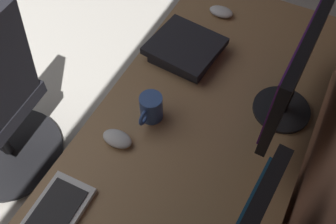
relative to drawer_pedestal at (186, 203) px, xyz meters
The scene contains 7 objects.
desk 0.31m from the drawer_pedestal, 72.68° to the right, with size 1.82×0.71×0.73m.
drawer_pedestal is the anchor object (origin of this frame).
monitor_primary 0.73m from the drawer_pedestal, 147.83° to the left, with size 0.55×0.20×0.42m.
mouse_main 0.47m from the drawer_pedestal, 77.86° to the right, with size 0.06×0.10×0.03m, color silver.
mouse_spare 0.82m from the drawer_pedestal, 165.47° to the right, with size 0.06×0.10×0.03m, color silver.
book_stack_near 0.62m from the drawer_pedestal, 152.56° to the right, with size 0.27×0.28×0.06m.
coffee_mug 0.48m from the drawer_pedestal, 114.54° to the right, with size 0.12×0.08×0.10m.
Camera 1 is at (0.42, 2.18, 1.80)m, focal length 39.88 mm.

